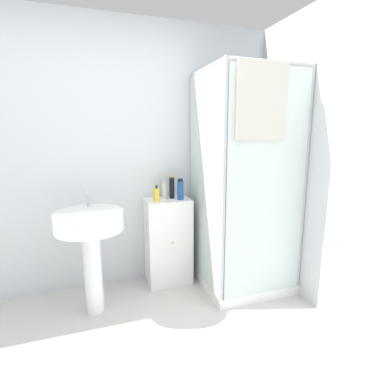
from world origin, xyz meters
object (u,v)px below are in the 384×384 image
shampoo_bottle_blue (180,190)px  shampoo_bottle_tall_black (172,187)px  sink (90,235)px  soap_dispenser (157,195)px  lotion_bottle_white (164,190)px

shampoo_bottle_blue → shampoo_bottle_tall_black: bearing=125.5°
shampoo_bottle_tall_black → shampoo_bottle_blue: shampoo_bottle_tall_black is taller
sink → shampoo_bottle_tall_black: 0.89m
soap_dispenser → shampoo_bottle_blue: 0.23m
sink → soap_dispenser: 0.69m
sink → soap_dispenser: size_ratio=6.54×
shampoo_bottle_blue → lotion_bottle_white: bearing=140.0°
lotion_bottle_white → soap_dispenser: bearing=-133.9°
sink → lotion_bottle_white: bearing=26.8°
soap_dispenser → lotion_bottle_white: (0.10, 0.11, 0.02)m
sink → shampoo_bottle_blue: shampoo_bottle_blue is taller
sink → lotion_bottle_white: size_ratio=5.31×
lotion_bottle_white → sink: bearing=-153.2°
shampoo_bottle_tall_black → sink: bearing=-156.7°
lotion_bottle_white → shampoo_bottle_tall_black: bearing=-18.6°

